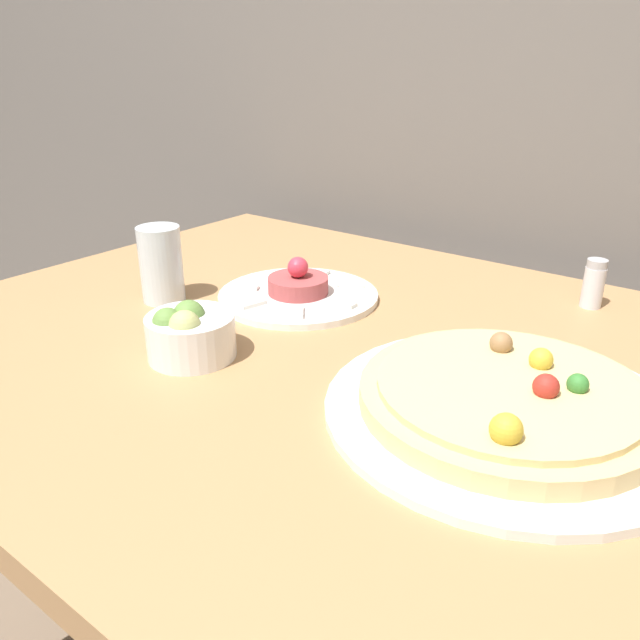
% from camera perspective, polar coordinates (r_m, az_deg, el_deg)
% --- Properties ---
extents(dining_table, '(1.06, 0.89, 0.73)m').
position_cam_1_polar(dining_table, '(0.87, -1.22, -7.35)').
color(dining_table, '#AD7F51').
rests_on(dining_table, ground_plane).
extents(pizza_plate, '(0.37, 0.37, 0.06)m').
position_cam_1_polar(pizza_plate, '(0.67, 16.66, -7.08)').
color(pizza_plate, white).
rests_on(pizza_plate, dining_table).
extents(tartare_plate, '(0.24, 0.24, 0.07)m').
position_cam_1_polar(tartare_plate, '(0.94, -2.00, 2.57)').
color(tartare_plate, white).
rests_on(tartare_plate, dining_table).
extents(small_bowl, '(0.11, 0.11, 0.07)m').
position_cam_1_polar(small_bowl, '(0.77, -11.87, -1.20)').
color(small_bowl, white).
rests_on(small_bowl, dining_table).
extents(drinking_glass, '(0.06, 0.06, 0.11)m').
position_cam_1_polar(drinking_glass, '(0.95, -14.32, 4.96)').
color(drinking_glass, silver).
rests_on(drinking_glass, dining_table).
extents(salt_shaker, '(0.03, 0.03, 0.07)m').
position_cam_1_polar(salt_shaker, '(0.99, 23.74, 3.05)').
color(salt_shaker, silver).
rests_on(salt_shaker, dining_table).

